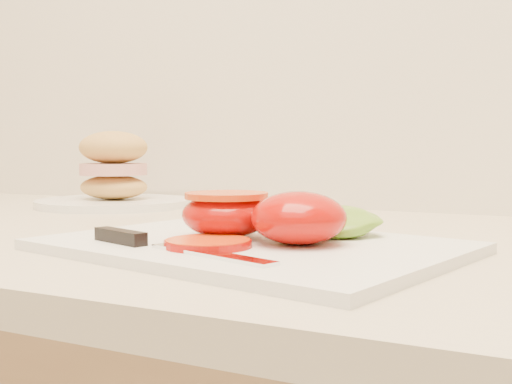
% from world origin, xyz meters
% --- Properties ---
extents(cutting_board, '(0.41, 0.33, 0.01)m').
position_xyz_m(cutting_board, '(-0.26, 1.57, 0.94)').
color(cutting_board, white).
rests_on(cutting_board, counter).
extents(tomato_half_dome, '(0.09, 0.09, 0.05)m').
position_xyz_m(tomato_half_dome, '(-0.21, 1.57, 0.96)').
color(tomato_half_dome, '#B20707').
rests_on(tomato_half_dome, cutting_board).
extents(tomato_half_cut, '(0.09, 0.09, 0.04)m').
position_xyz_m(tomato_half_cut, '(-0.29, 1.58, 0.96)').
color(tomato_half_cut, '#B20707').
rests_on(tomato_half_cut, cutting_board).
extents(tomato_slice_0, '(0.07, 0.07, 0.01)m').
position_xyz_m(tomato_slice_0, '(-0.28, 1.52, 0.94)').
color(tomato_slice_0, '#DD5016').
rests_on(tomato_slice_0, cutting_board).
extents(lettuce_leaf_0, '(0.12, 0.10, 0.02)m').
position_xyz_m(lettuce_leaf_0, '(-0.21, 1.64, 0.95)').
color(lettuce_leaf_0, olive).
rests_on(lettuce_leaf_0, cutting_board).
extents(knife, '(0.21, 0.07, 0.01)m').
position_xyz_m(knife, '(-0.32, 1.49, 0.94)').
color(knife, silver).
rests_on(knife, cutting_board).
extents(sandwich_plate, '(0.25, 0.25, 0.12)m').
position_xyz_m(sandwich_plate, '(-0.67, 1.87, 0.97)').
color(sandwich_plate, white).
rests_on(sandwich_plate, counter).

